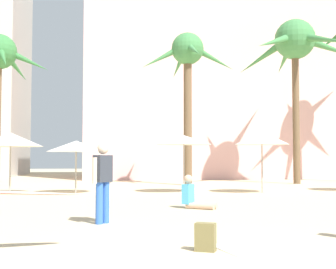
% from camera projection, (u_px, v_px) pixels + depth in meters
% --- Properties ---
extents(hotel_pink, '(20.59, 9.18, 15.41)m').
position_uv_depth(hotel_pink, '(222.00, 77.00, 35.22)').
color(hotel_pink, beige).
rests_on(hotel_pink, ground).
extents(palm_tree_far_left, '(5.10, 5.16, 8.08)m').
position_uv_depth(palm_tree_far_left, '(188.00, 62.00, 24.26)').
color(palm_tree_far_left, brown).
rests_on(palm_tree_far_left, ground).
extents(palm_tree_right, '(7.00, 7.47, 9.25)m').
position_uv_depth(palm_tree_right, '(295.00, 47.00, 25.81)').
color(palm_tree_right, brown).
rests_on(palm_tree_right, ground).
extents(cafe_umbrella_0, '(2.35, 2.35, 2.11)m').
position_uv_depth(cafe_umbrella_0, '(76.00, 146.00, 18.42)').
color(cafe_umbrella_0, gray).
rests_on(cafe_umbrella_0, ground).
extents(cafe_umbrella_3, '(2.28, 2.28, 2.35)m').
position_uv_depth(cafe_umbrella_3, '(184.00, 140.00, 18.87)').
color(cafe_umbrella_3, gray).
rests_on(cafe_umbrella_3, ground).
extents(cafe_umbrella_4, '(2.18, 2.18, 2.49)m').
position_uv_depth(cafe_umbrella_4, '(262.00, 138.00, 18.63)').
color(cafe_umbrella_4, gray).
rests_on(cafe_umbrella_4, ground).
extents(cafe_umbrella_6, '(2.52, 2.52, 2.41)m').
position_uv_depth(cafe_umbrella_6, '(11.00, 140.00, 18.05)').
color(cafe_umbrella_6, gray).
rests_on(cafe_umbrella_6, ground).
extents(beach_towel, '(2.07, 1.38, 0.01)m').
position_uv_depth(beach_towel, '(276.00, 246.00, 7.21)').
color(beach_towel, white).
rests_on(beach_towel, ground).
extents(backpack, '(0.35, 0.33, 0.42)m').
position_uv_depth(backpack, '(206.00, 237.00, 6.86)').
color(backpack, olive).
rests_on(backpack, ground).
extents(person_mid_left, '(0.97, 0.85, 0.93)m').
position_uv_depth(person_mid_left, '(193.00, 197.00, 12.78)').
color(person_mid_left, '#D1A889').
rests_on(person_mid_left, ground).
extents(person_mid_right, '(0.48, 0.51, 1.72)m').
position_uv_depth(person_mid_right, '(103.00, 179.00, 9.81)').
color(person_mid_right, blue).
rests_on(person_mid_right, ground).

